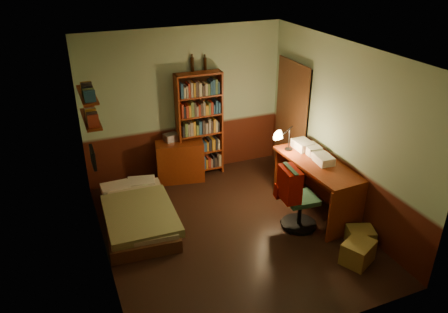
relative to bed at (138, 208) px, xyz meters
name	(u,v)px	position (x,y,z in m)	size (l,w,h in m)	color
floor	(231,231)	(1.19, -0.72, -0.27)	(3.50, 4.00, 0.02)	black
ceiling	(232,52)	(1.19, -0.72, 2.35)	(3.50, 4.00, 0.02)	silver
wall_back	(185,104)	(1.19, 1.29, 1.04)	(3.50, 0.02, 2.60)	#95B18E
wall_left	(96,175)	(-0.57, -0.72, 1.04)	(0.02, 4.00, 2.60)	#95B18E
wall_right	(341,131)	(2.95, -0.72, 1.04)	(0.02, 4.00, 2.60)	#95B18E
wall_front	(315,235)	(1.19, -2.73, 1.04)	(3.50, 0.02, 2.60)	#95B18E
doorway	(292,120)	(2.91, 0.58, 0.74)	(0.06, 0.90, 2.00)	black
door_trim	(290,121)	(2.88, 0.58, 0.74)	(0.02, 0.98, 2.08)	#4A2B18
bed	(138,208)	(0.00, 0.00, 0.00)	(0.93, 1.74, 0.52)	olive
dresser	(180,161)	(0.99, 1.04, 0.10)	(0.81, 0.40, 0.72)	maroon
mini_stereo	(171,137)	(0.88, 1.17, 0.52)	(0.23, 0.18, 0.12)	#B2B2B7
bookshelf	(200,125)	(1.39, 1.13, 0.67)	(0.80, 0.25, 1.87)	maroon
bottle_left	(192,65)	(1.33, 1.24, 1.72)	(0.06, 0.06, 0.23)	black
bottle_right	(205,64)	(1.55, 1.24, 1.71)	(0.05, 0.05, 0.21)	black
desk	(316,186)	(2.63, -0.70, 0.16)	(0.65, 1.56, 0.84)	maroon
paper_stack	(303,145)	(2.66, -0.20, 0.64)	(0.24, 0.33, 0.13)	silver
desk_lamp	(289,134)	(2.43, -0.14, 0.84)	(0.16, 0.16, 0.53)	black
office_chair	(301,199)	(2.18, -0.99, 0.20)	(0.46, 0.41, 0.92)	#254E37
red_jacket	(286,152)	(2.00, -0.79, 0.90)	(0.22, 0.40, 0.47)	#B41100
wall_shelf_lower	(91,119)	(-0.45, 0.38, 1.34)	(0.20, 0.90, 0.03)	maroon
wall_shelf_upper	(87,95)	(-0.45, 0.38, 1.69)	(0.20, 0.90, 0.03)	maroon
framed_picture	(93,157)	(-0.53, -0.12, 0.99)	(0.04, 0.32, 0.26)	black
cardboard_box_a	(358,252)	(2.46, -1.98, -0.11)	(0.41, 0.33, 0.31)	olive
cardboard_box_b	(360,236)	(2.73, -1.69, -0.13)	(0.35, 0.29, 0.25)	olive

